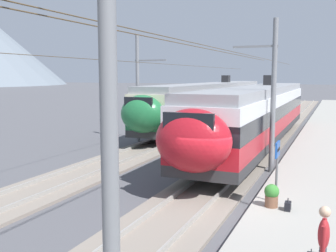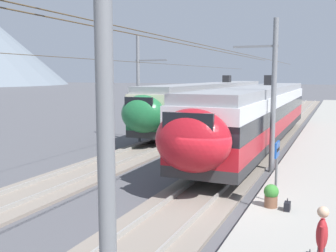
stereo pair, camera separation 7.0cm
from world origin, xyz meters
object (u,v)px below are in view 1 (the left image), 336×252
catenary_mast_west (101,109)px  catenary_mast_far_side (140,86)px  train_far_track (212,101)px  platform_sign (277,158)px  catenary_mast_mid (270,92)px  passenger_walking (323,243)px  potted_plant_platform_edge (272,194)px  train_near_platform (257,113)px  handbag_near_sign (288,206)px

catenary_mast_west → catenary_mast_far_side: bearing=26.3°
train_far_track → platform_sign: 22.95m
platform_sign → catenary_mast_mid: bearing=11.7°
passenger_walking → potted_plant_platform_edge: 4.88m
catenary_mast_mid → catenary_mast_far_side: 10.71m
catenary_mast_far_side → potted_plant_platform_edge: bearing=-136.5°
catenary_mast_far_side → passenger_walking: 20.03m
catenary_mast_west → potted_plant_platform_edge: 8.74m
train_near_platform → catenary_mast_west: bearing=-175.2°
train_far_track → platform_sign: train_far_track is taller
train_near_platform → platform_sign: bearing=-166.2°
train_near_platform → passenger_walking: size_ratio=14.77×
train_far_track → passenger_walking: size_ratio=17.17×
platform_sign → potted_plant_platform_edge: size_ratio=2.75×
train_far_track → catenary_mast_west: size_ratio=0.67×
catenary_mast_mid → passenger_walking: size_ratio=25.72×
catenary_mast_west → passenger_walking: 5.22m
platform_sign → handbag_near_sign: platform_sign is taller
platform_sign → catenary_mast_far_side: bearing=45.0°
catenary_mast_west → potted_plant_platform_edge: catenary_mast_west is taller
catenary_mast_mid → handbag_near_sign: catenary_mast_mid is taller
train_far_track → potted_plant_platform_edge: train_far_track is taller
train_near_platform → catenary_mast_far_side: size_ratio=0.57×
train_near_platform → handbag_near_sign: (-12.07, -3.27, -1.74)m
train_near_platform → catenary_mast_mid: 6.26m
potted_plant_platform_edge → handbag_near_sign: bearing=-104.3°
platform_sign → handbag_near_sign: (-0.63, -0.46, -1.36)m
catenary_mast_mid → passenger_walking: catenary_mast_mid is taller
passenger_walking → catenary_mast_mid: bearing=14.5°
catenary_mast_far_side → passenger_walking: catenary_mast_far_side is taller
passenger_walking → catenary_mast_far_side: bearing=37.9°
platform_sign → potted_plant_platform_edge: (-0.50, 0.07, -1.09)m
platform_sign → potted_plant_platform_edge: 1.20m
passenger_walking → catenary_mast_west: bearing=141.5°
catenary_mast_far_side → handbag_near_sign: 16.13m
catenary_mast_west → catenary_mast_mid: 14.12m
catenary_mast_west → catenary_mast_far_side: catenary_mast_west is taller
passenger_walking → potted_plant_platform_edge: size_ratio=2.28×
handbag_near_sign → potted_plant_platform_edge: potted_plant_platform_edge is taller
catenary_mast_far_side → catenary_mast_west: bearing=-153.7°
catenary_mast_far_side → passenger_walking: bearing=-142.1°
handbag_near_sign → platform_sign: bearing=35.8°
train_near_platform → handbag_near_sign: bearing=-164.8°
potted_plant_platform_edge → catenary_mast_west: bearing=172.3°
train_near_platform → catenary_mast_far_side: catenary_mast_far_side is taller
train_near_platform → potted_plant_platform_edge: 12.34m
catenary_mast_west → potted_plant_platform_edge: size_ratio=58.64×
catenary_mast_mid → handbag_near_sign: size_ratio=109.13×
train_far_track → platform_sign: (-21.19, -8.80, -0.38)m
train_far_track → catenary_mast_mid: catenary_mast_mid is taller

